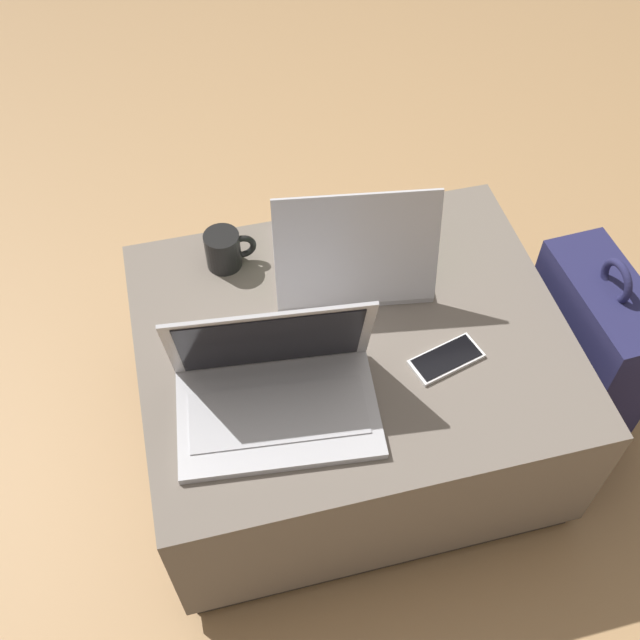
{
  "coord_description": "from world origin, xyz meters",
  "views": [
    {
      "loc": [
        -0.28,
        -0.87,
        1.6
      ],
      "look_at": [
        -0.07,
        -0.01,
        0.48
      ],
      "focal_mm": 42.0,
      "sensor_mm": 36.0,
      "label": 1
    }
  ],
  "objects_px": {
    "laptop_near": "(275,388)",
    "cell_phone": "(446,359)",
    "laptop_far": "(352,257)",
    "backpack": "(586,353)",
    "coffee_mug": "(225,250)"
  },
  "relations": [
    {
      "from": "laptop_near",
      "to": "cell_phone",
      "type": "distance_m",
      "value": 0.35
    },
    {
      "from": "laptop_far",
      "to": "cell_phone",
      "type": "relative_size",
      "value": 2.31
    },
    {
      "from": "backpack",
      "to": "cell_phone",
      "type": "bearing_deg",
      "value": 96.37
    },
    {
      "from": "backpack",
      "to": "coffee_mug",
      "type": "bearing_deg",
      "value": 65.99
    },
    {
      "from": "laptop_far",
      "to": "coffee_mug",
      "type": "xyz_separation_m",
      "value": [
        -0.25,
        0.1,
        -0.01
      ]
    },
    {
      "from": "laptop_near",
      "to": "coffee_mug",
      "type": "bearing_deg",
      "value": 100.89
    },
    {
      "from": "backpack",
      "to": "coffee_mug",
      "type": "xyz_separation_m",
      "value": [
        -0.76,
        0.3,
        0.23
      ]
    },
    {
      "from": "laptop_far",
      "to": "backpack",
      "type": "bearing_deg",
      "value": 167.11
    },
    {
      "from": "cell_phone",
      "to": "laptop_far",
      "type": "bearing_deg",
      "value": -170.48
    },
    {
      "from": "backpack",
      "to": "coffee_mug",
      "type": "relative_size",
      "value": 4.65
    },
    {
      "from": "backpack",
      "to": "coffee_mug",
      "type": "height_order",
      "value": "backpack"
    },
    {
      "from": "laptop_far",
      "to": "cell_phone",
      "type": "xyz_separation_m",
      "value": [
        0.12,
        -0.26,
        -0.05
      ]
    },
    {
      "from": "backpack",
      "to": "laptop_near",
      "type": "bearing_deg",
      "value": 93.41
    },
    {
      "from": "laptop_far",
      "to": "cell_phone",
      "type": "height_order",
      "value": "laptop_far"
    },
    {
      "from": "laptop_far",
      "to": "coffee_mug",
      "type": "relative_size",
      "value": 3.24
    }
  ]
}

